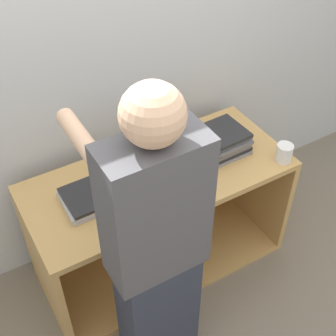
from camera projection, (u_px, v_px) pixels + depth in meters
ground_plane at (187, 297)px, 2.76m from camera, size 12.00×12.00×0.00m
wall_back at (118, 61)px, 2.43m from camera, size 8.00×0.05×2.40m
cart at (153, 212)px, 2.76m from camera, size 1.43×0.63×0.73m
laptop_open at (155, 162)px, 2.46m from camera, size 0.33×0.27×0.25m
laptop_stack_left at (96, 195)px, 2.32m from camera, size 0.35×0.24×0.06m
laptop_stack_right at (216, 143)px, 2.56m from camera, size 0.35×0.25×0.13m
person at (156, 256)px, 1.93m from camera, size 0.40×0.53×1.67m
mug at (284, 153)px, 2.52m from camera, size 0.09×0.09×0.10m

